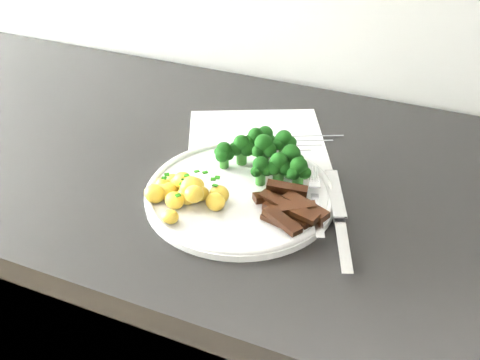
% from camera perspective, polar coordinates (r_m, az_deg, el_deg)
% --- Properties ---
extents(recipe_paper, '(0.34, 0.38, 0.00)m').
position_cam_1_polar(recipe_paper, '(0.90, 1.88, 2.33)').
color(recipe_paper, white).
rests_on(recipe_paper, counter).
extents(plate, '(0.27, 0.27, 0.02)m').
position_cam_1_polar(plate, '(0.81, -0.00, -1.30)').
color(plate, white).
rests_on(plate, counter).
extents(broccoli, '(0.15, 0.12, 0.06)m').
position_cam_1_polar(broccoli, '(0.83, 2.83, 2.75)').
color(broccoli, '#255E1D').
rests_on(broccoli, plate).
extents(potatoes, '(0.11, 0.10, 0.04)m').
position_cam_1_polar(potatoes, '(0.78, -5.45, -1.10)').
color(potatoes, gold).
rests_on(potatoes, plate).
extents(beef_strips, '(0.11, 0.11, 0.03)m').
position_cam_1_polar(beef_strips, '(0.76, 5.05, -2.70)').
color(beef_strips, black).
rests_on(beef_strips, plate).
extents(fork, '(0.07, 0.16, 0.02)m').
position_cam_1_polar(fork, '(0.77, 7.72, -2.42)').
color(fork, silver).
rests_on(fork, plate).
extents(knife, '(0.09, 0.21, 0.02)m').
position_cam_1_polar(knife, '(0.75, 10.13, -4.97)').
color(knife, silver).
rests_on(knife, plate).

